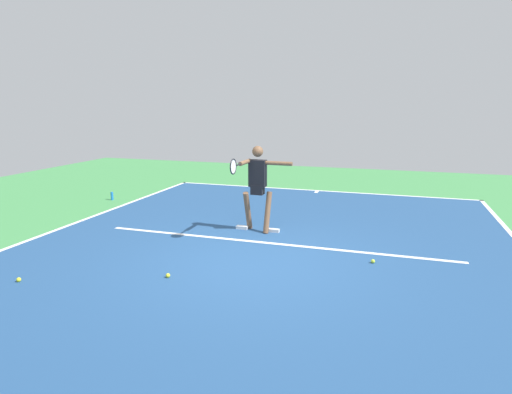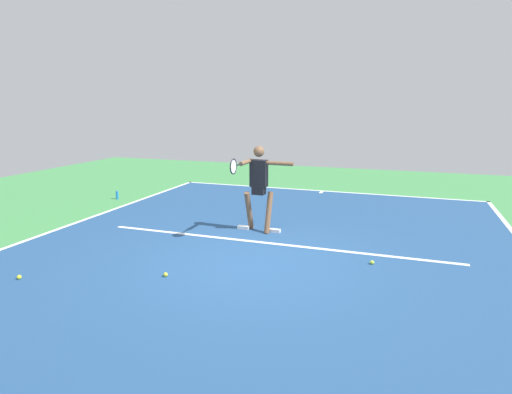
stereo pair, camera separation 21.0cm
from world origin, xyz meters
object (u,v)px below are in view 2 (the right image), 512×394
object	(u,v)px
tennis_ball_near_service_line	(19,277)
tennis_ball_by_baseline	(372,262)
tennis_ball_near_player	(166,275)
tennis_player	(258,183)
water_bottle	(117,195)

from	to	relation	value
tennis_ball_near_service_line	tennis_ball_by_baseline	bearing A→B (deg)	-154.36
tennis_ball_near_player	tennis_ball_near_service_line	size ratio (longest dim) A/B	1.00
tennis_ball_by_baseline	tennis_ball_near_player	distance (m)	3.29
tennis_ball_near_service_line	tennis_ball_near_player	bearing A→B (deg)	-158.17
tennis_ball_near_service_line	tennis_player	bearing A→B (deg)	-126.08
tennis_ball_near_player	water_bottle	size ratio (longest dim) A/B	0.30
water_bottle	tennis_ball_near_service_line	bearing A→B (deg)	112.21
tennis_ball_by_baseline	water_bottle	world-z (taller)	water_bottle
tennis_ball_near_player	tennis_ball_near_service_line	world-z (taller)	same
tennis_player	tennis_ball_by_baseline	distance (m)	2.79
tennis_player	tennis_ball_near_player	size ratio (longest dim) A/B	26.66
tennis_ball_by_baseline	tennis_ball_near_service_line	size ratio (longest dim) A/B	1.00
tennis_ball_by_baseline	water_bottle	xyz separation A→B (m)	(7.00, -2.76, 0.08)
tennis_ball_near_player	tennis_ball_near_service_line	bearing A→B (deg)	21.83
tennis_player	water_bottle	distance (m)	5.00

